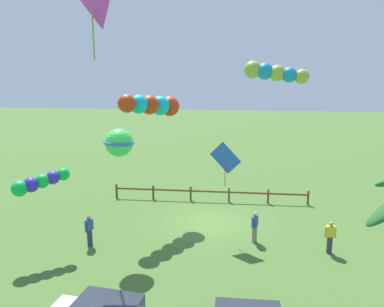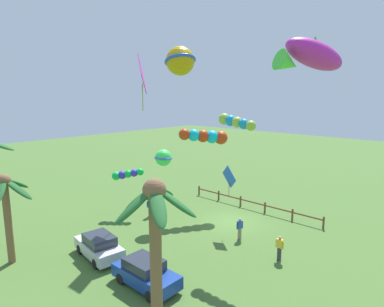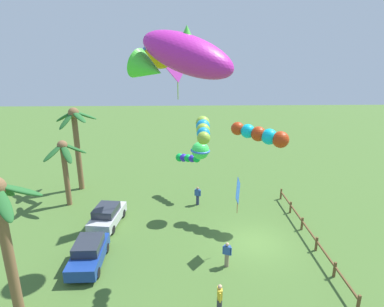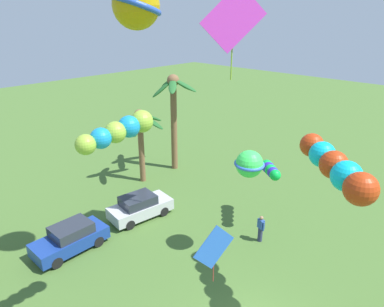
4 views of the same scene
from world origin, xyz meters
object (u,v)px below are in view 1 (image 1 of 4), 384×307
object	(u,v)px
kite_ball_6	(119,143)
kite_tube_0	(152,105)
spectator_0	(330,237)
spectator_2	(89,230)
spectator_1	(255,227)
kite_diamond_7	(225,158)
kite_tube_3	(274,73)
kite_tube_5	(39,182)

from	to	relation	value
kite_ball_6	kite_tube_0	bearing A→B (deg)	-99.12
spectator_0	spectator_2	bearing A→B (deg)	2.58
spectator_1	kite_diamond_7	xyz separation A→B (m)	(1.57, -0.77, 3.34)
kite_tube_3	kite_ball_6	size ratio (longest dim) A/B	1.39
kite_diamond_7	kite_tube_5	bearing A→B (deg)	19.28
kite_tube_5	kite_tube_0	bearing A→B (deg)	-129.27
spectator_0	kite_tube_5	distance (m)	13.93
spectator_0	kite_tube_0	distance (m)	11.63
spectator_1	spectator_2	bearing A→B (deg)	9.43
spectator_2	kite_tube_0	xyz separation A→B (m)	(-2.36, -4.39, 5.80)
spectator_1	kite_tube_5	xyz separation A→B (m)	(10.09, 2.21, 2.68)
spectator_0	spectator_2	xyz separation A→B (m)	(11.67, 0.53, 0.00)
spectator_0	kite_tube_0	xyz separation A→B (m)	(9.32, -3.86, 5.80)
spectator_2	kite_tube_3	size ratio (longest dim) A/B	0.58
spectator_1	kite_tube_0	bearing A→B (deg)	-27.60
spectator_2	kite_tube_5	distance (m)	3.41
spectator_1	kite_tube_3	bearing A→B (deg)	107.38
spectator_1	kite_tube_3	size ratio (longest dim) A/B	0.58
spectator_1	kite_ball_6	xyz separation A→B (m)	(6.49, 1.26, 4.44)
kite_tube_0	kite_ball_6	xyz separation A→B (m)	(0.69, 4.29, -1.36)
spectator_1	kite_diamond_7	size ratio (longest dim) A/B	0.67
spectator_0	kite_tube_3	distance (m)	8.28
spectator_2	kite_diamond_7	world-z (taller)	kite_diamond_7
kite_tube_0	kite_ball_6	world-z (taller)	kite_tube_0
spectator_2	kite_tube_5	world-z (taller)	kite_tube_5
spectator_1	kite_ball_6	bearing A→B (deg)	10.97
kite_tube_3	spectator_1	bearing A→B (deg)	-72.62
spectator_1	spectator_2	xyz separation A→B (m)	(8.16, 1.35, 0.00)
kite_ball_6	kite_diamond_7	world-z (taller)	kite_ball_6
spectator_0	spectator_2	distance (m)	11.68
spectator_2	kite_tube_3	world-z (taller)	kite_tube_3
kite_tube_5	kite_ball_6	world-z (taller)	kite_ball_6
spectator_0	kite_tube_0	bearing A→B (deg)	-22.53
kite_tube_0	kite_tube_3	xyz separation A→B (m)	(-6.28, 4.55, 1.87)
kite_tube_0	kite_diamond_7	bearing A→B (deg)	151.92
kite_tube_5	kite_diamond_7	bearing A→B (deg)	-160.72
kite_tube_3	kite_diamond_7	size ratio (longest dim) A/B	1.16
spectator_0	kite_tube_3	bearing A→B (deg)	12.80
kite_tube_3	kite_ball_6	bearing A→B (deg)	-2.13
spectator_0	kite_diamond_7	distance (m)	6.28
kite_tube_5	kite_ball_6	size ratio (longest dim) A/B	1.08
kite_tube_0	kite_tube_5	size ratio (longest dim) A/B	1.78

